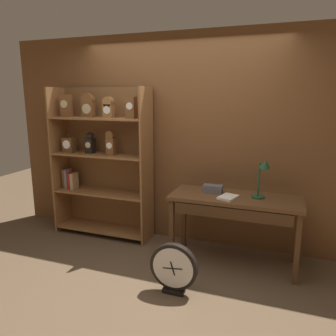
# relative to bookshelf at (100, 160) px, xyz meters

# --- Properties ---
(ground_plane) EXTENTS (10.00, 10.00, 0.00)m
(ground_plane) POSITION_rel_bookshelf_xyz_m (1.05, -1.09, -1.02)
(ground_plane) COLOR brown
(back_wood_panel) EXTENTS (4.80, 0.05, 2.60)m
(back_wood_panel) POSITION_rel_bookshelf_xyz_m (1.05, 0.21, 0.28)
(back_wood_panel) COLOR brown
(back_wood_panel) RESTS_ON ground
(bookshelf) EXTENTS (1.33, 0.38, 1.96)m
(bookshelf) POSITION_rel_bookshelf_xyz_m (0.00, 0.00, 0.00)
(bookshelf) COLOR brown
(bookshelf) RESTS_ON ground
(workbench) EXTENTS (1.41, 0.56, 0.78)m
(workbench) POSITION_rel_bookshelf_xyz_m (1.82, -0.26, -0.33)
(workbench) COLOR brown
(workbench) RESTS_ON ground
(desk_lamp) EXTENTS (0.20, 0.20, 0.44)m
(desk_lamp) POSITION_rel_bookshelf_xyz_m (2.09, -0.23, 0.03)
(desk_lamp) COLOR #1E472D
(desk_lamp) RESTS_ON workbench
(toolbox_small) EXTENTS (0.21, 0.11, 0.09)m
(toolbox_small) POSITION_rel_bookshelf_xyz_m (1.56, -0.18, -0.20)
(toolbox_small) COLOR #595960
(toolbox_small) RESTS_ON workbench
(open_repair_manual) EXTENTS (0.22, 0.26, 0.02)m
(open_repair_manual) POSITION_rel_bookshelf_xyz_m (1.75, -0.34, -0.23)
(open_repair_manual) COLOR silver
(open_repair_manual) RESTS_ON workbench
(round_clock_large) EXTENTS (0.46, 0.11, 0.50)m
(round_clock_large) POSITION_rel_bookshelf_xyz_m (1.38, -1.02, -0.76)
(round_clock_large) COLOR black
(round_clock_large) RESTS_ON ground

